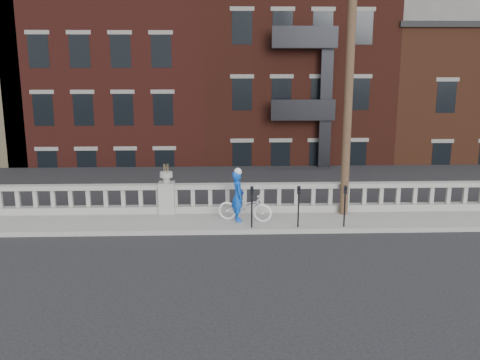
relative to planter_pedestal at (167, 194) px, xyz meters
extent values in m
plane|color=black|center=(0.00, -3.95, -0.83)|extent=(120.00, 120.00, 0.00)
cube|color=gray|center=(0.00, -0.95, -0.76)|extent=(32.00, 2.20, 0.15)
cube|color=gray|center=(0.00, 0.00, -0.56)|extent=(28.00, 0.34, 0.25)
cube|color=gray|center=(0.00, 0.00, 0.27)|extent=(28.00, 0.34, 0.16)
cube|color=gray|center=(0.00, 0.00, -0.13)|extent=(0.55, 0.55, 1.10)
cylinder|color=gray|center=(0.00, 0.00, 0.52)|extent=(0.24, 0.24, 0.20)
cylinder|color=gray|center=(0.00, 0.00, 0.70)|extent=(0.44, 0.44, 0.18)
cube|color=#605E59|center=(0.00, 0.35, -3.26)|extent=(36.00, 0.50, 5.15)
cube|color=black|center=(0.00, 22.00, -6.08)|extent=(80.00, 44.00, 0.50)
cube|color=#595651|center=(-2.00, 4.50, -3.83)|extent=(16.00, 7.00, 4.00)
cube|color=#595651|center=(22.00, 29.00, 3.17)|extent=(14.00, 14.00, 18.00)
cube|color=#411712|center=(-4.00, 16.00, 1.17)|extent=(10.00, 14.00, 14.00)
cube|color=#3D1810|center=(6.00, 16.00, 1.92)|extent=(10.00, 14.00, 15.50)
cube|color=#4D2617|center=(16.00, 16.00, 0.17)|extent=(10.00, 14.00, 12.00)
cube|color=black|center=(16.00, 16.00, 6.32)|extent=(10.30, 14.30, 0.30)
cylinder|color=#422D1E|center=(6.20, -0.35, 4.32)|extent=(0.28, 0.28, 10.00)
cylinder|color=black|center=(2.89, -1.80, -0.13)|extent=(0.05, 0.05, 1.10)
cube|color=black|center=(2.89, -1.80, 0.55)|extent=(0.10, 0.08, 0.26)
cube|color=black|center=(2.89, -1.85, 0.59)|extent=(0.06, 0.01, 0.08)
cylinder|color=black|center=(4.39, -1.80, -0.13)|extent=(0.05, 0.05, 1.10)
cube|color=black|center=(4.39, -1.80, 0.55)|extent=(0.10, 0.08, 0.26)
cube|color=black|center=(4.39, -1.85, 0.59)|extent=(0.06, 0.01, 0.08)
cylinder|color=black|center=(5.89, -1.80, -0.13)|extent=(0.05, 0.05, 1.10)
cube|color=black|center=(5.89, -1.80, 0.55)|extent=(0.10, 0.08, 0.26)
cube|color=black|center=(5.89, -1.85, 0.59)|extent=(0.06, 0.01, 0.08)
imported|color=white|center=(2.70, -1.04, -0.20)|extent=(1.93, 1.09, 0.96)
imported|color=blue|center=(2.47, -1.02, 0.17)|extent=(0.50, 0.67, 1.70)
camera|label=1|loc=(1.92, -18.25, 4.65)|focal=40.00mm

